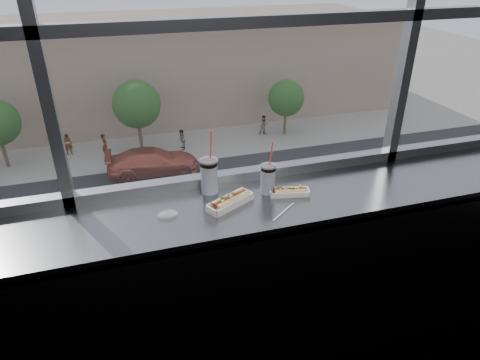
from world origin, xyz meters
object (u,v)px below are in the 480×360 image
object	(u,v)px
tree_right	(286,98)
car_far_b	(152,158)
soda_cup_right	(268,177)
pedestrian_a	(67,142)
car_near_e	(396,187)
car_near_c	(125,231)
pedestrian_b	(105,143)
tree_center	(137,104)
hotdog_tray_right	(289,191)
pedestrian_c	(182,138)
soda_cup_left	(209,174)
pedestrian_d	(264,123)
hotdog_tray_left	(230,201)
loose_straw	(284,212)
wrapper	(168,214)

from	to	relation	value
tree_right	car_far_b	bearing A→B (deg)	-160.18
soda_cup_right	pedestrian_a	bearing A→B (deg)	98.61
car_near_e	car_near_c	size ratio (longest dim) A/B	0.95
pedestrian_b	tree_center	distance (m)	3.65
car_far_b	pedestrian_a	bearing A→B (deg)	51.24
hotdog_tray_right	car_near_c	distance (m)	19.65
pedestrian_c	tree_right	bearing A→B (deg)	94.50
soda_cup_left	pedestrian_c	distance (m)	29.90
car_near_e	pedestrian_d	size ratio (longest dim) A/B	3.22
hotdog_tray_left	car_near_e	size ratio (longest dim) A/B	0.05
car_near_c	pedestrian_a	world-z (taller)	car_near_c
car_far_b	loose_straw	bearing A→B (deg)	179.75
loose_straw	wrapper	distance (m)	0.61
soda_cup_right	pedestrian_a	distance (m)	31.45
loose_straw	car_near_c	world-z (taller)	loose_straw
loose_straw	car_near_c	size ratio (longest dim) A/B	0.03
car_far_b	pedestrian_b	world-z (taller)	car_far_b
loose_straw	car_far_b	xyz separation A→B (m)	(1.15, 24.42, -10.89)
pedestrian_c	car_far_b	bearing A→B (deg)	-37.26
wrapper	pedestrian_b	bearing A→B (deg)	92.53
soda_cup_left	tree_right	distance (m)	32.11
tree_center	pedestrian_b	bearing A→B (deg)	-174.37
car_near_c	tree_right	size ratio (longest dim) A/B	1.45
soda_cup_left	wrapper	world-z (taller)	soda_cup_left
soda_cup_right	car_near_e	size ratio (longest dim) A/B	0.05
soda_cup_left	pedestrian_b	world-z (taller)	soda_cup_left
car_near_c	pedestrian_b	world-z (taller)	car_near_c
pedestrian_a	pedestrian_b	bearing A→B (deg)	156.40
pedestrian_d	tree_center	size ratio (longest dim) A/B	0.36
soda_cup_left	wrapper	distance (m)	0.34
soda_cup_left	tree_right	xyz separation A→B (m)	(12.57, 28.09, -9.17)
hotdog_tray_right	soda_cup_right	world-z (taller)	soda_cup_right
pedestrian_b	pedestrian_a	bearing A→B (deg)	66.40
tree_right	soda_cup_right	bearing A→B (deg)	-113.50
pedestrian_b	hotdog_tray_left	bearing A→B (deg)	-176.77
soda_cup_left	tree_right	bearing A→B (deg)	65.89
loose_straw	pedestrian_c	size ratio (longest dim) A/B	0.11
pedestrian_d	tree_right	distance (m)	2.65
pedestrian_b	tree_right	xyz separation A→B (m)	(14.08, 0.25, 1.95)
hotdog_tray_right	loose_straw	bearing A→B (deg)	-109.10
loose_straw	car_far_b	size ratio (longest dim) A/B	0.03
wrapper	car_far_b	size ratio (longest dim) A/B	0.01
hotdog_tray_left	soda_cup_left	size ratio (longest dim) A/B	0.74
car_far_b	tree_center	bearing A→B (deg)	8.14
hotdog_tray_left	car_near_e	xyz separation A→B (m)	(14.57, 16.27, -11.03)
car_far_b	tree_center	world-z (taller)	tree_center
wrapper	pedestrian_b	world-z (taller)	wrapper
soda_cup_right	tree_right	size ratio (longest dim) A/B	0.07
pedestrian_a	pedestrian_c	xyz separation A→B (m)	(8.09, -1.55, -0.04)
hotdog_tray_right	loose_straw	size ratio (longest dim) A/B	1.10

